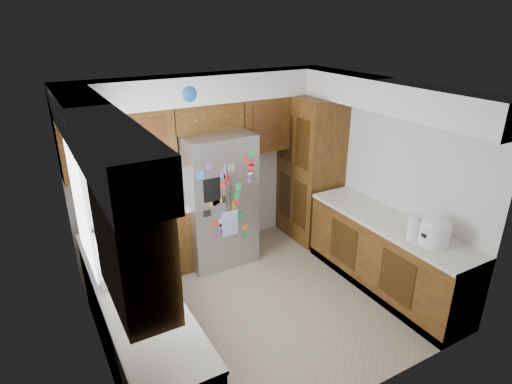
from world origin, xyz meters
TOP-DOWN VIEW (x-y plane):
  - floor at (0.00, 0.00)m, footprint 3.60×3.60m
  - room_shell at (-0.11, 0.36)m, footprint 3.64×3.24m
  - left_counter_run at (-1.36, 0.03)m, footprint 1.36×3.20m
  - right_counter_run at (1.50, -0.47)m, footprint 0.63×2.25m
  - pantry at (1.50, 1.15)m, footprint 0.60×0.90m
  - fridge at (-0.00, 1.20)m, footprint 0.90×0.79m
  - bridge_cabinet at (0.00, 1.43)m, footprint 0.96×0.34m
  - fridge_top_items at (-0.13, 1.35)m, footprint 0.75×0.31m
  - sink_assembly at (-1.50, 0.10)m, footprint 0.52×0.70m
  - left_counter_clutter at (-1.45, 0.85)m, footprint 0.38×0.80m
  - rice_cooker at (1.50, -1.07)m, footprint 0.34×0.33m
  - paper_towel at (1.37, -0.90)m, footprint 0.13×0.13m

SIDE VIEW (x-z plane):
  - floor at x=0.00m, z-range 0.00..0.00m
  - right_counter_run at x=1.50m, z-range -0.04..0.88m
  - left_counter_run at x=-1.36m, z-range -0.03..0.89m
  - fridge at x=0.00m, z-range 0.00..1.80m
  - sink_assembly at x=-1.50m, z-range 0.80..1.17m
  - left_counter_clutter at x=-1.45m, z-range 0.86..1.24m
  - paper_towel at x=1.37m, z-range 0.92..1.20m
  - rice_cooker at x=1.50m, z-range 0.93..1.22m
  - pantry at x=1.50m, z-range 0.00..2.15m
  - room_shell at x=-0.11m, z-range 0.56..3.08m
  - bridge_cabinet at x=0.00m, z-range 1.80..2.15m
  - fridge_top_items at x=-0.13m, z-range 2.13..2.44m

